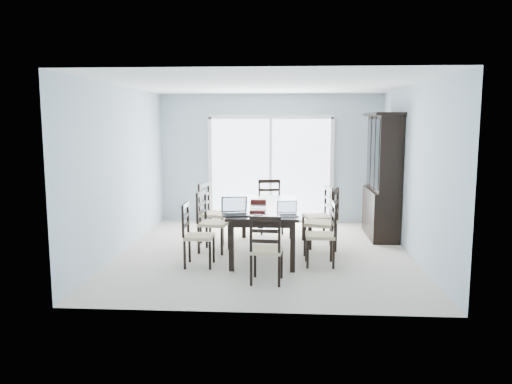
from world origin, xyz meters
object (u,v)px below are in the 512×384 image
dining_table (265,211)px  chair_left_mid (208,215)px  chair_left_far (210,206)px  chair_end_far (270,200)px  chair_right_near (327,227)px  hot_tub (245,192)px  game_box (258,201)px  laptop_dark (235,211)px  cell_phone (258,215)px  chair_right_far (322,209)px  laptop_silver (288,212)px  china_hutch (382,177)px  chair_left_near (193,228)px  chair_end_near (266,242)px  chair_right_mid (328,214)px

dining_table → chair_left_mid: (-0.91, 0.03, -0.08)m
chair_left_far → chair_end_far: bearing=145.0°
chair_right_near → hot_tub: chair_right_near is taller
dining_table → game_box: bearing=116.1°
laptop_dark → cell_phone: 0.33m
game_box → chair_right_far: bearing=24.5°
laptop_silver → hot_tub: 4.46m
cell_phone → dining_table: bearing=108.7°
china_hutch → hot_tub: 3.53m
dining_table → chair_left_mid: chair_left_mid is taller
chair_right_far → dining_table: bearing=114.5°
chair_left_far → chair_end_far: size_ratio=1.04×
chair_end_far → chair_left_near: bearing=56.5°
dining_table → chair_end_near: (0.08, -1.54, -0.12)m
chair_left_near → game_box: chair_left_near is taller
chair_right_near → cell_phone: bearing=99.6°
dining_table → laptop_dark: 0.94m
chair_left_far → game_box: 0.98m
laptop_silver → chair_end_near: bearing=-119.8°
chair_right_near → cell_phone: size_ratio=9.11×
chair_right_near → hot_tub: size_ratio=0.54×
chair_end_near → hot_tub: (-0.69, 5.06, -0.09)m
chair_left_mid → chair_end_near: (0.98, -1.57, -0.04)m
chair_left_far → laptop_dark: size_ratio=2.85×
chair_left_near → laptop_dark: (0.61, -0.07, 0.26)m
chair_end_far → hot_tub: bearing=-82.0°
chair_left_near → laptop_silver: size_ratio=3.32×
chair_left_far → laptop_dark: bearing=35.6°
dining_table → chair_right_mid: (0.97, -0.05, -0.04)m
chair_right_near → chair_right_mid: bearing=-6.8°
laptop_silver → game_box: size_ratio=1.29×
chair_left_far → chair_end_far: (0.99, 0.84, -0.03)m
china_hutch → chair_left_near: 3.67m
chair_left_far → china_hutch: bearing=115.2°
chair_right_near → game_box: 1.37m
chair_left_mid → chair_right_mid: size_ratio=0.93×
chair_end_near → chair_left_near: bearing=149.0°
laptop_dark → cell_phone: (0.32, 0.04, -0.06)m
chair_end_near → cell_phone: bearing=105.1°
dining_table → chair_end_far: bearing=89.2°
chair_end_far → chair_right_far: bearing=128.7°
chair_left_far → chair_right_far: 1.91m
hot_tub → chair_end_far: bearing=-72.2°
dining_table → laptop_silver: size_ratio=6.95×
chair_end_near → cell_phone: (-0.14, 0.73, 0.21)m
chair_right_far → china_hutch: bearing=-77.5°
chair_end_far → game_box: 1.31m
chair_left_near → chair_right_far: size_ratio=0.95×
chair_right_far → game_box: size_ratio=4.50×
cell_phone → chair_left_mid: bearing=157.9°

